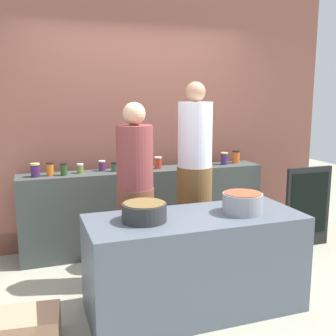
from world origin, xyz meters
TOP-DOWN VIEW (x-y plane):
  - ground at (0.00, 0.00)m, footprint 12.00×12.00m
  - storefront_wall at (0.00, 1.45)m, footprint 4.80×0.12m
  - display_shelf at (0.00, 1.10)m, footprint 2.70×0.36m
  - prep_table at (0.00, -0.30)m, footprint 1.70×0.70m
  - preserve_jar_0 at (-1.15, 1.07)m, footprint 0.09×0.09m
  - preserve_jar_1 at (-1.01, 1.08)m, footprint 0.07×0.07m
  - preserve_jar_2 at (-0.87, 1.06)m, footprint 0.07×0.07m
  - preserve_jar_3 at (-0.70, 1.12)m, footprint 0.07×0.07m
  - preserve_jar_4 at (-0.46, 1.17)m, footprint 0.07×0.07m
  - preserve_jar_5 at (-0.34, 1.10)m, footprint 0.08×0.08m
  - preserve_jar_6 at (-0.19, 1.08)m, footprint 0.09×0.09m
  - preserve_jar_7 at (0.01, 1.14)m, footprint 0.08×0.08m
  - preserve_jar_8 at (0.15, 1.11)m, footprint 0.08×0.08m
  - preserve_jar_9 at (0.53, 1.14)m, footprint 0.08×0.08m
  - preserve_jar_10 at (0.75, 1.08)m, footprint 0.07×0.07m
  - preserve_jar_11 at (0.97, 1.11)m, footprint 0.09×0.09m
  - preserve_jar_12 at (1.15, 1.15)m, footprint 0.09×0.09m
  - cooking_pot_left at (-0.41, -0.29)m, footprint 0.34×0.34m
  - cooking_pot_center at (0.39, -0.34)m, footprint 0.32×0.32m
  - cook_with_tongs at (-0.33, 0.28)m, footprint 0.33×0.33m
  - cook_in_cap at (0.33, 0.50)m, footprint 0.35×0.35m
  - bread_crate at (-1.30, -0.35)m, footprint 0.50×0.39m
  - chalkboard_sign at (1.75, 0.55)m, footprint 0.57×0.05m

SIDE VIEW (x-z plane):
  - ground at x=0.00m, z-range 0.00..0.00m
  - bread_crate at x=-1.30m, z-range 0.00..0.22m
  - prep_table at x=0.00m, z-range 0.00..0.78m
  - display_shelf at x=0.00m, z-range 0.00..0.91m
  - chalkboard_sign at x=1.75m, z-range 0.01..0.93m
  - cook_with_tongs at x=-0.33m, z-range -0.07..1.58m
  - cook_in_cap at x=0.33m, z-range -0.08..1.76m
  - cooking_pot_left at x=-0.41m, z-range 0.78..0.92m
  - cooking_pot_center at x=0.39m, z-range 0.78..0.95m
  - preserve_jar_5 at x=-0.34m, z-range 0.91..1.01m
  - preserve_jar_3 at x=-0.70m, z-range 0.91..1.01m
  - preserve_jar_4 at x=-0.46m, z-range 0.91..1.02m
  - preserve_jar_6 at x=-0.19m, z-range 0.91..1.02m
  - preserve_jar_9 at x=0.53m, z-range 0.91..1.03m
  - preserve_jar_2 at x=-0.87m, z-range 0.91..1.03m
  - preserve_jar_8 at x=0.15m, z-range 0.91..1.03m
  - preserve_jar_1 at x=-1.01m, z-range 0.91..1.04m
  - preserve_jar_0 at x=-1.15m, z-range 0.91..1.04m
  - preserve_jar_11 at x=0.97m, z-range 0.91..1.05m
  - preserve_jar_10 at x=0.75m, z-range 0.91..1.05m
  - preserve_jar_7 at x=0.01m, z-range 0.91..1.05m
  - preserve_jar_12 at x=1.15m, z-range 0.91..1.05m
  - storefront_wall at x=0.00m, z-range 0.00..3.00m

